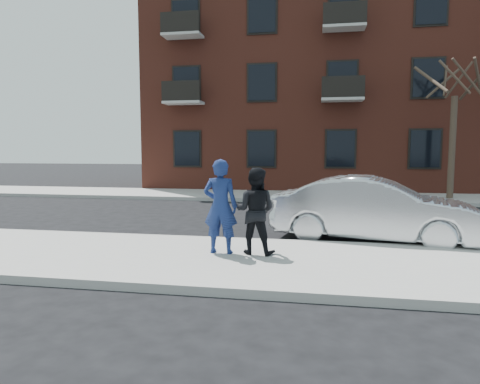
% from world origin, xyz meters
% --- Properties ---
extents(ground, '(100.00, 100.00, 0.00)m').
position_xyz_m(ground, '(0.00, 0.00, 0.00)').
color(ground, black).
rests_on(ground, ground).
extents(near_sidewalk, '(50.00, 3.50, 0.15)m').
position_xyz_m(near_sidewalk, '(0.00, -0.25, 0.07)').
color(near_sidewalk, '#9A9791').
rests_on(near_sidewalk, ground).
extents(near_curb, '(50.00, 0.10, 0.15)m').
position_xyz_m(near_curb, '(0.00, 1.55, 0.07)').
color(near_curb, '#999691').
rests_on(near_curb, ground).
extents(far_sidewalk, '(50.00, 3.50, 0.15)m').
position_xyz_m(far_sidewalk, '(0.00, 11.25, 0.07)').
color(far_sidewalk, '#9A9791').
rests_on(far_sidewalk, ground).
extents(far_curb, '(50.00, 0.10, 0.15)m').
position_xyz_m(far_curb, '(0.00, 9.45, 0.07)').
color(far_curb, '#999691').
rests_on(far_curb, ground).
extents(apartment_building, '(24.30, 10.30, 12.30)m').
position_xyz_m(apartment_building, '(2.00, 18.00, 6.16)').
color(apartment_building, maroon).
rests_on(apartment_building, ground).
extents(street_tree, '(3.60, 3.60, 6.80)m').
position_xyz_m(street_tree, '(4.50, 11.00, 5.52)').
color(street_tree, '#362920').
rests_on(street_tree, far_sidewalk).
extents(silver_sedan, '(4.93, 2.45, 1.55)m').
position_xyz_m(silver_sedan, '(0.37, 2.36, 0.78)').
color(silver_sedan, '#B7BABF').
rests_on(silver_sedan, ground).
extents(man_hoodie, '(0.69, 0.52, 1.86)m').
position_xyz_m(man_hoodie, '(-2.85, 0.10, 1.08)').
color(man_hoodie, navy).
rests_on(man_hoodie, near_sidewalk).
extents(man_peacoat, '(0.90, 0.74, 1.70)m').
position_xyz_m(man_peacoat, '(-2.17, 0.19, 1.00)').
color(man_peacoat, black).
rests_on(man_peacoat, near_sidewalk).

